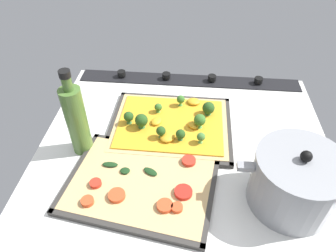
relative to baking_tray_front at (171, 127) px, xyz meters
The scene contains 8 objects.
ground_plane 9.46cm from the baking_tray_front, 117.90° to the left, with size 78.96×72.96×3.00cm, color silver.
stove_control_panel 25.16cm from the baking_tray_front, 99.94° to the right, with size 75.80×7.00×2.60cm.
baking_tray_front is the anchor object (origin of this frame).
broccoli_pizza 1.42cm from the baking_tray_front, 165.00° to the left, with size 32.56×26.02×5.76cm.
baking_tray_back 21.88cm from the baking_tray_front, 75.95° to the left, with size 38.45×30.82×1.30cm.
veggie_pizza_back 22.08cm from the baking_tray_front, 76.68° to the left, with size 35.71×28.08×1.90cm.
cooking_pot 37.12cm from the baking_tray_front, 142.45° to the left, with size 26.16×19.34×15.92cm.
oil_bottle 26.87cm from the baking_tray_front, 24.70° to the left, with size 5.31×5.31×24.38cm.
Camera 1 is at (-0.87, 58.21, 60.47)cm, focal length 33.10 mm.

